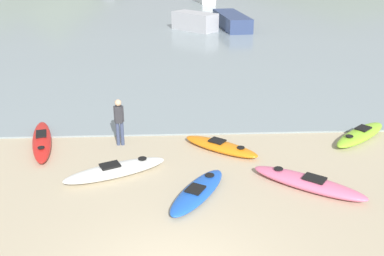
% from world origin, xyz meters
% --- Properties ---
extents(bay_water, '(160.00, 70.00, 0.06)m').
position_xyz_m(bay_water, '(0.00, 42.57, 0.03)').
color(bay_water, gray).
rests_on(bay_water, ground_plane).
extents(kayak_on_sand_0, '(3.06, 1.93, 0.40)m').
position_xyz_m(kayak_on_sand_0, '(-1.60, 4.75, 0.18)').
color(kayak_on_sand_0, white).
rests_on(kayak_on_sand_0, ground_plane).
extents(kayak_on_sand_2, '(2.53, 2.16, 0.34)m').
position_xyz_m(kayak_on_sand_2, '(1.60, 6.28, 0.15)').
color(kayak_on_sand_2, orange).
rests_on(kayak_on_sand_2, ground_plane).
extents(kayak_on_sand_3, '(2.64, 2.42, 0.40)m').
position_xyz_m(kayak_on_sand_3, '(6.45, 6.95, 0.18)').
color(kayak_on_sand_3, '#8CCC2D').
rests_on(kayak_on_sand_3, ground_plane).
extents(kayak_on_sand_4, '(1.98, 2.69, 0.31)m').
position_xyz_m(kayak_on_sand_4, '(0.70, 3.52, 0.13)').
color(kayak_on_sand_4, blue).
rests_on(kayak_on_sand_4, ground_plane).
extents(kayak_on_sand_6, '(3.01, 2.50, 0.38)m').
position_xyz_m(kayak_on_sand_6, '(3.73, 3.79, 0.17)').
color(kayak_on_sand_6, '#E5668C').
rests_on(kayak_on_sand_6, ground_plane).
extents(kayak_on_sand_7, '(1.42, 3.43, 0.37)m').
position_xyz_m(kayak_on_sand_7, '(-4.27, 6.97, 0.17)').
color(kayak_on_sand_7, red).
rests_on(kayak_on_sand_7, ground_plane).
extents(person_near_waterline, '(0.32, 0.22, 1.59)m').
position_xyz_m(person_near_waterline, '(-1.67, 6.88, 0.91)').
color(person_near_waterline, '#384260').
rests_on(person_near_waterline, ground_plane).
extents(moored_boat_1, '(3.48, 3.46, 1.32)m').
position_xyz_m(moored_boat_1, '(1.87, 27.28, 0.72)').
color(moored_boat_1, '#B2B2B7').
rests_on(moored_boat_1, bay_water).
extents(moored_boat_4, '(2.42, 6.16, 1.04)m').
position_xyz_m(moored_boat_4, '(4.78, 28.28, 0.58)').
color(moored_boat_4, navy).
rests_on(moored_boat_4, bay_water).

